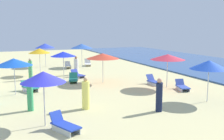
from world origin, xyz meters
The scene contains 22 objects.
umbrella_0 centered at (-4.37, 6.06, 2.12)m, with size 1.85×1.85×2.33m.
umbrella_1 centered at (8.17, 4.52, 2.09)m, with size 1.85×1.85×2.33m.
lounge_chair_1_0 centered at (9.11, 5.13, 0.27)m, with size 1.52×1.08×0.72m.
umbrella_2 centered at (3.99, 13.43, 2.12)m, with size 2.35×2.35×2.31m.
lounge_chair_2_0 centered at (4.98, 13.97, 0.23)m, with size 1.47×0.94×0.63m.
lounge_chair_2_1 centered at (2.76, 13.12, 0.24)m, with size 1.34×0.67×0.67m.
umbrella_3 centered at (0.79, 9.93, 2.01)m, with size 2.44×2.44×2.21m.
umbrella_4 centered at (7.87, 13.48, 2.08)m, with size 2.09×2.09×2.33m.
umbrella_5 centered at (2.14, 3.67, 2.04)m, with size 2.22×2.22×2.26m.
lounge_chair_5_0 centered at (1.55, 4.57, 0.27)m, with size 1.44×1.07×0.67m.
umbrella_6 centered at (-9.19, 7.28, 2.22)m, with size 2.03×2.03×2.46m.
umbrella_7 centered at (-7.67, 10.79, 2.19)m, with size 2.28×2.28×2.43m.
lounge_chair_7_0 centered at (-7.54, 9.26, 0.24)m, with size 1.40×0.75×0.63m.
lounge_chair_7_1 centered at (-8.27, 11.61, 0.25)m, with size 1.34×0.91×0.74m.
umbrella_8 centered at (-1.16, 7.41, 2.08)m, with size 1.93×1.93×2.27m.
lounge_chair_8_0 centered at (-2.03, 8.74, 0.23)m, with size 1.40×1.02×0.64m.
lounge_chair_8_1 centered at (-0.22, 7.92, 0.24)m, with size 1.43×0.96×0.67m.
beachgoer_0 centered at (6.57, 6.81, 0.75)m, with size 0.56×0.56×1.63m.
beachgoer_1 centered at (-2.49, 5.06, 0.80)m, with size 0.39×0.39×1.70m.
beachgoer_2 centered at (8.34, 10.01, 0.79)m, with size 0.42×0.42×1.67m.
beachgoer_3 centered at (5.78, 4.19, 0.70)m, with size 0.33×0.33×1.49m.
beachgoer_4 centered at (-3.34, 8.99, 0.75)m, with size 0.52×0.52×1.63m.
Camera 1 is at (19.19, 2.96, 4.10)m, focal length 42.91 mm.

